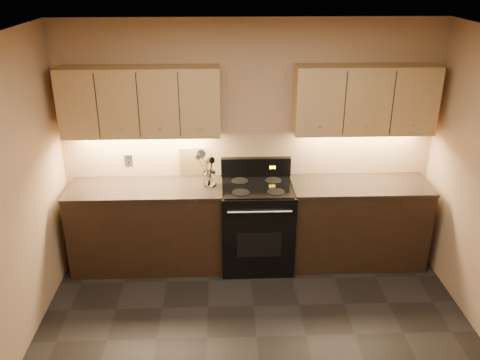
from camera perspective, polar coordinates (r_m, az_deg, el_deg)
name	(u,v)px	position (r m, az deg, el deg)	size (l,w,h in m)	color
ceiling	(267,49)	(3.22, 3.03, 14.51)	(4.00, 4.00, 0.00)	silver
wall_back	(248,143)	(5.48, 0.96, 4.20)	(4.00, 0.04, 2.60)	tan
counter_left	(148,226)	(5.59, -10.31, -5.12)	(1.62, 0.62, 0.93)	black
counter_right	(357,223)	(5.72, 12.99, -4.67)	(1.46, 0.62, 0.93)	black
stove	(257,224)	(5.52, 1.91, -4.96)	(0.76, 0.68, 1.14)	black
upper_cab_left	(140,102)	(5.25, -11.14, 8.61)	(1.60, 0.30, 0.70)	tan
upper_cab_right	(365,100)	(5.39, 13.87, 8.74)	(1.44, 0.30, 0.70)	tan
outlet_plate	(128,160)	(5.62, -12.41, 2.19)	(0.09, 0.01, 0.12)	#B2B5BA
utensil_crock	(210,179)	(5.32, -3.42, 0.13)	(0.13, 0.13, 0.15)	white
cutting_board	(192,162)	(5.51, -5.37, 2.05)	(0.28, 0.02, 0.35)	tan
wooden_spoon	(206,172)	(5.28, -3.86, 0.94)	(0.06, 0.06, 0.29)	tan
black_spoon	(209,167)	(5.31, -3.53, 1.41)	(0.06, 0.06, 0.34)	black
steel_spatula	(212,167)	(5.28, -3.20, 1.43)	(0.08, 0.08, 0.37)	silver
steel_skimmer	(211,168)	(5.27, -3.23, 1.37)	(0.09, 0.09, 0.36)	silver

